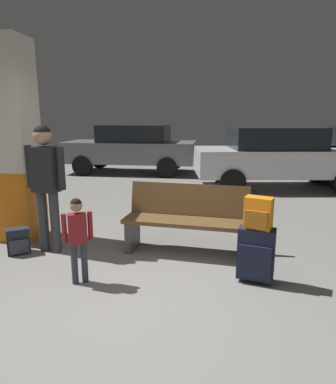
# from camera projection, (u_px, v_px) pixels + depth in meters

# --- Properties ---
(ground_plane) EXTENTS (18.00, 18.00, 0.10)m
(ground_plane) POSITION_uv_depth(u_px,v_px,m) (174.00, 206.00, 7.06)
(ground_plane) COLOR gray
(structural_pillar) EXTENTS (0.57, 0.57, 2.81)m
(structural_pillar) POSITION_uv_depth(u_px,v_px,m) (14.00, 143.00, 4.84)
(structural_pillar) COLOR orange
(structural_pillar) RESTS_ON ground_plane
(bench) EXTENTS (1.65, 0.70, 0.89)m
(bench) POSITION_uv_depth(u_px,v_px,m) (186.00, 220.00, 4.47)
(bench) COLOR brown
(bench) RESTS_ON ground_plane
(suitcase) EXTENTS (0.42, 0.31, 0.60)m
(suitcase) POSITION_uv_depth(u_px,v_px,m) (256.00, 254.00, 3.67)
(suitcase) COLOR #191E33
(suitcase) RESTS_ON ground_plane
(backpack_bright) EXTENTS (0.32, 0.27, 0.34)m
(backpack_bright) POSITION_uv_depth(u_px,v_px,m) (258.00, 213.00, 3.57)
(backpack_bright) COLOR orange
(backpack_bright) RESTS_ON suitcase
(child) EXTENTS (0.29, 0.18, 0.94)m
(child) POSITION_uv_depth(u_px,v_px,m) (77.00, 232.00, 3.59)
(child) COLOR #33384C
(child) RESTS_ON ground_plane
(adult) EXTENTS (0.56, 0.25, 1.66)m
(adult) POSITION_uv_depth(u_px,v_px,m) (45.00, 175.00, 4.37)
(adult) COLOR #38383D
(adult) RESTS_ON ground_plane
(backpack_dark_floor) EXTENTS (0.32, 0.30, 0.34)m
(backpack_dark_floor) POSITION_uv_depth(u_px,v_px,m) (18.00, 241.00, 4.48)
(backpack_dark_floor) COLOR #1E232D
(backpack_dark_floor) RESTS_ON ground_plane
(parked_car_far) EXTENTS (4.12, 1.83, 1.51)m
(parked_car_far) POSITION_uv_depth(u_px,v_px,m) (131.00, 147.00, 10.90)
(parked_car_far) COLOR slate
(parked_car_far) RESTS_ON ground_plane
(parked_car_near) EXTENTS (4.30, 2.25, 1.51)m
(parked_car_near) POSITION_uv_depth(u_px,v_px,m) (278.00, 156.00, 8.52)
(parked_car_near) COLOR silver
(parked_car_near) RESTS_ON ground_plane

